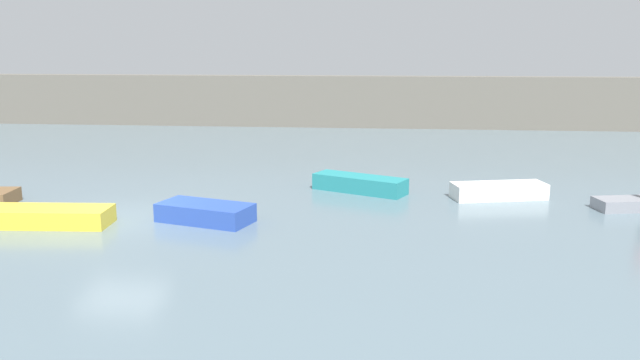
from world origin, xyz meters
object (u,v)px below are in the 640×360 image
Objects in this scene: rowboat_blue at (205,213)px; rowboat_white at (499,191)px; rowboat_teal at (360,184)px; rowboat_yellow at (49,216)px.

rowboat_blue is 0.87× the size of rowboat_white.
rowboat_teal is 4.63m from rowboat_white.
rowboat_white is (8.82, 3.78, -0.01)m from rowboat_blue.
rowboat_teal is at bearing 62.33° from rowboat_blue.
rowboat_teal reaches higher than rowboat_white.
rowboat_yellow is 4.34m from rowboat_blue.
rowboat_white reaches higher than rowboat_yellow.
rowboat_blue is 0.82× the size of rowboat_teal.
rowboat_white is at bearing 39.88° from rowboat_blue.
rowboat_white is at bearing 15.63° from rowboat_yellow.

